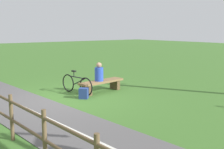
{
  "coord_description": "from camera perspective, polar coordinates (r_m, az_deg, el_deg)",
  "views": [
    {
      "loc": [
        4.26,
        8.31,
        2.38
      ],
      "look_at": [
        -1.21,
        1.12,
        0.89
      ],
      "focal_mm": 44.21,
      "sensor_mm": 36.0,
      "label": 1
    }
  ],
  "objects": [
    {
      "name": "fence_roadside",
      "position": [
        5.67,
        -17.31,
        -9.37
      ],
      "size": [
        1.05,
        13.28,
        1.01
      ],
      "rotation": [
        0.0,
        0.0,
        1.64
      ],
      "color": "brown",
      "rests_on": "ground_plane"
    },
    {
      "name": "ground_plane",
      "position": [
        9.64,
        -9.88,
        -5.05
      ],
      "size": [
        80.0,
        80.0,
        0.0
      ],
      "primitive_type": "plane",
      "color": "#3D6B28"
    },
    {
      "name": "paved_path",
      "position": [
        5.84,
        -1.21,
        -14.59
      ],
      "size": [
        5.41,
        36.05,
        0.02
      ],
      "primitive_type": "cube",
      "rotation": [
        0.0,
        0.0,
        0.09
      ],
      "color": "#565454",
      "rests_on": "ground_plane"
    },
    {
      "name": "bicycle",
      "position": [
        10.29,
        -7.31,
        -2.01
      ],
      "size": [
        0.31,
        1.7,
        0.86
      ],
      "rotation": [
        0.0,
        0.0,
        1.73
      ],
      "color": "black",
      "rests_on": "ground_plane"
    },
    {
      "name": "backpack",
      "position": [
        9.61,
        -5.87,
        -3.9
      ],
      "size": [
        0.39,
        0.39,
        0.37
      ],
      "rotation": [
        0.0,
        0.0,
        2.36
      ],
      "color": "navy",
      "rests_on": "ground_plane"
    },
    {
      "name": "bench",
      "position": [
        10.53,
        -2.18,
        -1.95
      ],
      "size": [
        1.96,
        0.7,
        0.44
      ],
      "rotation": [
        0.0,
        0.0,
        0.12
      ],
      "color": "brown",
      "rests_on": "ground_plane"
    },
    {
      "name": "person_seated",
      "position": [
        10.37,
        -2.7,
        0.31
      ],
      "size": [
        0.36,
        0.36,
        0.71
      ],
      "rotation": [
        0.0,
        0.0,
        0.12
      ],
      "color": "#2847B7",
      "rests_on": "bench"
    },
    {
      "name": "path_centre_line",
      "position": [
        5.83,
        -1.21,
        -14.5
      ],
      "size": [
        3.0,
        31.88,
        0.0
      ],
      "primitive_type": "cube",
      "rotation": [
        0.0,
        0.0,
        0.09
      ],
      "color": "silver",
      "rests_on": "paved_path"
    }
  ]
}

